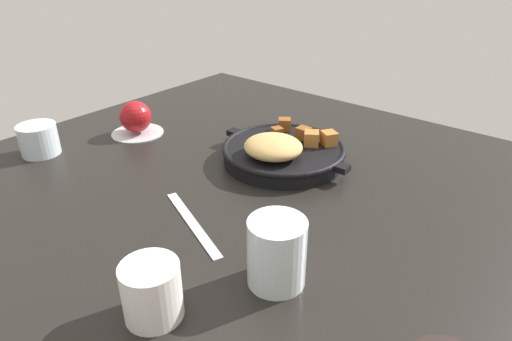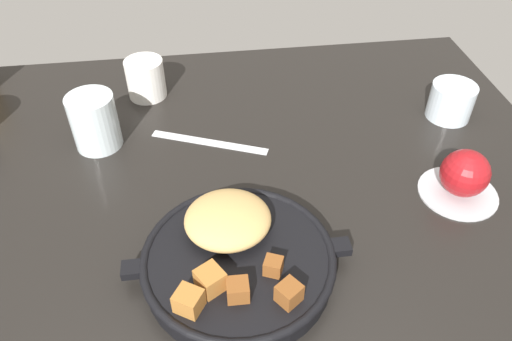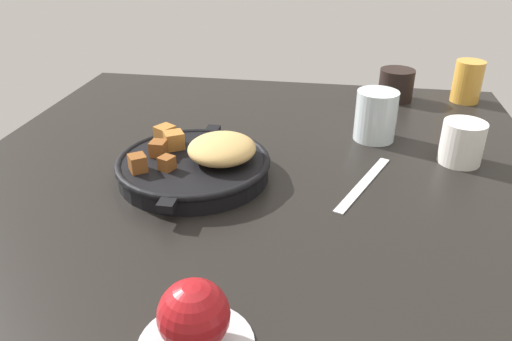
{
  "view_description": "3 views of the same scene",
  "coord_description": "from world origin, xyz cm",
  "views": [
    {
      "loc": [
        -49.73,
        58.97,
        41.68
      ],
      "look_at": [
        -3.0,
        1.96,
        3.03
      ],
      "focal_mm": 31.65,
      "sensor_mm": 36.0,
      "label": 1
    },
    {
      "loc": [
        -4.18,
        -49.54,
        53.83
      ],
      "look_at": [
        2.89,
        2.32,
        7.09
      ],
      "focal_mm": 34.8,
      "sensor_mm": 36.0,
      "label": 2
    },
    {
      "loc": [
        69.38,
        12.68,
        39.44
      ],
      "look_at": [
        1.97,
        1.54,
        3.67
      ],
      "focal_mm": 34.96,
      "sensor_mm": 36.0,
      "label": 3
    }
  ],
  "objects": [
    {
      "name": "ground_plane",
      "position": [
        0.0,
        0.0,
        -1.2
      ],
      "size": [
        110.37,
        101.08,
        2.4
      ],
      "primitive_type": "cube",
      "color": "black"
    },
    {
      "name": "cast_iron_skillet",
      "position": [
        -1.17,
        -8.84,
        2.55
      ],
      "size": [
        29.73,
        25.38,
        7.13
      ],
      "color": "black",
      "rests_on": "ground_plane"
    },
    {
      "name": "red_apple",
      "position": [
        34.2,
        0.67,
        4.24
      ],
      "size": [
        7.28,
        7.28,
        7.28
      ],
      "primitive_type": "sphere",
      "color": "maroon",
      "rests_on": "saucer_plate"
    },
    {
      "name": "butter_knife",
      "position": [
        -3.12,
        18.44,
        0.18
      ],
      "size": [
        19.93,
        9.47,
        0.36
      ],
      "primitive_type": "cube",
      "rotation": [
        0.0,
        0.0,
        -0.39
      ],
      "color": "silver",
      "rests_on": "ground_plane"
    },
    {
      "name": "juice_glass_amber",
      "position": [
        -47.31,
        42.47,
        4.72
      ],
      "size": [
        6.44,
        6.44,
        9.43
      ],
      "primitive_type": "cylinder",
      "color": "gold",
      "rests_on": "ground_plane"
    },
    {
      "name": "ceramic_mug_white",
      "position": [
        -13.99,
        35.1,
        3.76
      ],
      "size": [
        7.28,
        7.28,
        7.52
      ],
      "primitive_type": "cylinder",
      "color": "silver",
      "rests_on": "ground_plane"
    },
    {
      "name": "water_glass_tall",
      "position": [
        -21.88,
        20.72,
        4.78
      ],
      "size": [
        7.85,
        7.85,
        9.57
      ],
      "primitive_type": "cylinder",
      "color": "silver",
      "rests_on": "ground_plane"
    },
    {
      "name": "coffee_mug_dark",
      "position": [
        -45.89,
        26.58,
        3.57
      ],
      "size": [
        7.92,
        7.92,
        7.14
      ],
      "primitive_type": "cylinder",
      "color": "black",
      "rests_on": "ground_plane"
    }
  ]
}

